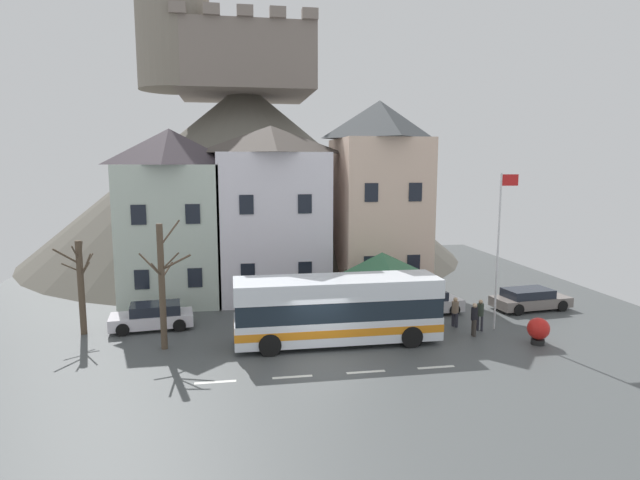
% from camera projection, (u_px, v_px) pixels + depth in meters
% --- Properties ---
extents(ground_plane, '(40.00, 60.00, 0.07)m').
position_uv_depth(ground_plane, '(325.00, 365.00, 22.15)').
color(ground_plane, '#4A4E4F').
extents(townhouse_00, '(5.77, 6.05, 10.43)m').
position_uv_depth(townhouse_00, '(172.00, 216.00, 31.89)').
color(townhouse_00, silver).
rests_on(townhouse_00, ground_plane).
extents(townhouse_01, '(6.64, 6.44, 10.69)m').
position_uv_depth(townhouse_01, '(272.00, 212.00, 33.06)').
color(townhouse_01, white).
rests_on(townhouse_01, ground_plane).
extents(townhouse_02, '(5.37, 6.50, 12.33)m').
position_uv_depth(townhouse_02, '(378.00, 198.00, 34.11)').
color(townhouse_02, beige).
rests_on(townhouse_02, ground_plane).
extents(hilltop_castle, '(38.34, 38.34, 21.81)m').
position_uv_depth(hilltop_castle, '(245.00, 165.00, 48.09)').
color(hilltop_castle, '#5D594F').
rests_on(hilltop_castle, ground_plane).
extents(transit_bus, '(9.62, 2.73, 3.11)m').
position_uv_depth(transit_bus, '(337.00, 310.00, 24.58)').
color(transit_bus, white).
rests_on(transit_bus, ground_plane).
extents(bus_shelter, '(3.60, 3.60, 3.60)m').
position_uv_depth(bus_shelter, '(382.00, 264.00, 28.58)').
color(bus_shelter, '#473D33').
rests_on(bus_shelter, ground_plane).
extents(parked_car_00, '(4.24, 2.22, 1.30)m').
position_uv_depth(parked_car_00, '(153.00, 316.00, 26.82)').
color(parked_car_00, white).
rests_on(parked_car_00, ground_plane).
extents(parked_car_01, '(4.15, 2.36, 1.31)m').
position_uv_depth(parked_car_01, '(425.00, 302.00, 29.57)').
color(parked_car_01, silver).
rests_on(parked_car_01, ground_plane).
extents(parked_car_02, '(4.58, 2.32, 1.22)m').
position_uv_depth(parked_car_02, '(530.00, 299.00, 30.39)').
color(parked_car_02, slate).
rests_on(parked_car_02, ground_plane).
extents(pedestrian_00, '(0.33, 0.33, 1.62)m').
position_uv_depth(pedestrian_00, '(480.00, 312.00, 26.41)').
color(pedestrian_00, '#2D2D38').
rests_on(pedestrian_00, ground_plane).
extents(pedestrian_01, '(0.35, 0.36, 1.56)m').
position_uv_depth(pedestrian_01, '(455.00, 310.00, 27.11)').
color(pedestrian_01, '#2D2D38').
rests_on(pedestrian_01, ground_plane).
extents(pedestrian_02, '(0.33, 0.38, 1.65)m').
position_uv_depth(pedestrian_02, '(474.00, 319.00, 25.66)').
color(pedestrian_02, '#38332D').
rests_on(pedestrian_02, ground_plane).
extents(public_bench, '(1.68, 0.48, 0.87)m').
position_uv_depth(public_bench, '(341.00, 299.00, 30.82)').
color(public_bench, brown).
rests_on(public_bench, ground_plane).
extents(flagpole, '(0.95, 0.10, 7.92)m').
position_uv_depth(flagpole, '(500.00, 241.00, 26.21)').
color(flagpole, silver).
rests_on(flagpole, ground_plane).
extents(harbour_buoy, '(1.02, 1.02, 1.27)m').
position_uv_depth(harbour_buoy, '(538.00, 330.00, 24.48)').
color(harbour_buoy, black).
rests_on(harbour_buoy, ground_plane).
extents(bare_tree_01, '(1.71, 1.83, 4.68)m').
position_uv_depth(bare_tree_01, '(81.00, 285.00, 25.73)').
color(bare_tree_01, brown).
rests_on(bare_tree_01, ground_plane).
extents(bare_tree_02, '(2.39, 2.31, 5.83)m').
position_uv_depth(bare_tree_02, '(162.00, 284.00, 23.57)').
color(bare_tree_02, brown).
rests_on(bare_tree_02, ground_plane).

